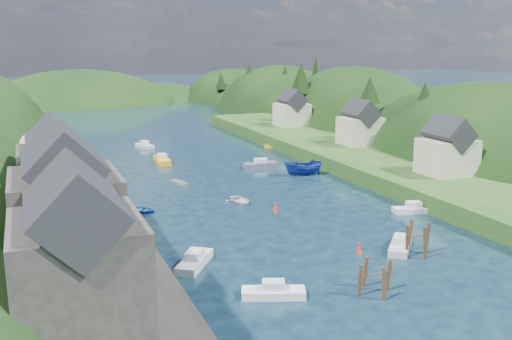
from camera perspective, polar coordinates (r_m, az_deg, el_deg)
name	(u,v)px	position (r m, az deg, el deg)	size (l,w,h in m)	color
ground	(208,167)	(98.03, -4.87, 0.30)	(600.00, 600.00, 0.00)	black
hillside_right	(354,162)	(140.54, 9.79, 0.80)	(36.00, 245.56, 48.00)	black
far_hills	(111,130)	(219.82, -14.27, 3.90)	(103.00, 68.00, 44.00)	black
hill_trees	(191,95)	(110.41, -6.54, 7.49)	(91.19, 150.12, 12.55)	black
quay_left	(78,230)	(64.74, -17.34, -5.76)	(12.00, 110.00, 2.00)	#2D2B28
terrace_left_grass	(8,236)	(64.57, -23.57, -6.07)	(12.00, 110.00, 2.50)	#234719
quayside_buildings	(64,212)	(49.86, -18.65, -3.97)	(8.00, 35.84, 12.90)	#2D2B28
boat_sheds	(47,160)	(82.02, -20.13, 0.92)	(7.00, 21.00, 7.50)	#2D2D30
terrace_right	(364,160)	(99.38, 10.80, 0.99)	(16.00, 120.00, 2.40)	#234719
right_bank_cottages	(355,126)	(107.12, 9.83, 4.38)	(9.00, 59.24, 8.41)	beige
piling_cluster_near	(374,281)	(49.98, 11.73, -10.78)	(3.39, 3.15, 3.39)	#382314
piling_cluster_far	(417,242)	(59.41, 15.81, -6.93)	(2.89, 2.73, 3.90)	#382314
channel_buoy_near	(359,249)	(58.91, 10.27, -7.74)	(0.70, 0.70, 1.10)	red
channel_buoy_far	(275,207)	(72.30, 1.94, -3.71)	(0.70, 0.70, 1.10)	red
moored_boats	(266,202)	(73.65, 1.00, -3.24)	(37.35, 91.21, 2.51)	gold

